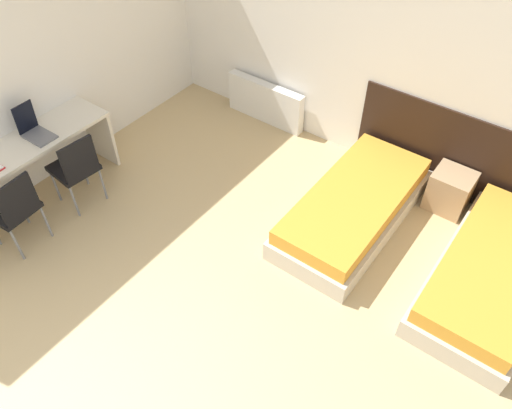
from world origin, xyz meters
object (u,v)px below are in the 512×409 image
bed_near_window (354,208)px  nightstand (450,191)px  bed_near_door (491,273)px  chair_near_laptop (76,166)px  chair_near_notebook (14,207)px  laptop (34,130)px

bed_near_window → nightstand: 1.03m
bed_near_door → nightstand: nightstand is taller
bed_near_window → chair_near_laptop: (-2.39, -1.44, 0.31)m
bed_near_door → chair_near_laptop: chair_near_laptop is taller
bed_near_window → chair_near_notebook: chair_near_notebook is taller
bed_near_door → nightstand: (-0.69, 0.77, 0.04)m
nightstand → laptop: 4.21m
bed_near_door → laptop: 4.49m
bed_near_window → chair_near_laptop: 2.80m
nightstand → chair_near_laptop: chair_near_laptop is taller
chair_near_laptop → chair_near_notebook: same height
chair_near_notebook → bed_near_door: bearing=25.5°
nightstand → chair_near_laptop: size_ratio=0.51×
bed_near_door → chair_near_notebook: size_ratio=2.23×
chair_near_notebook → chair_near_laptop: bearing=85.8°
nightstand → chair_near_laptop: (-3.07, -2.21, 0.28)m
chair_near_laptop → laptop: bearing=-165.9°
chair_near_laptop → chair_near_notebook: bearing=-84.6°
bed_near_door → chair_near_notebook: bearing=-150.3°
nightstand → chair_near_notebook: chair_near_notebook is taller
chair_near_laptop → laptop: laptop is taller
nightstand → chair_near_notebook: (-3.07, -2.92, 0.28)m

